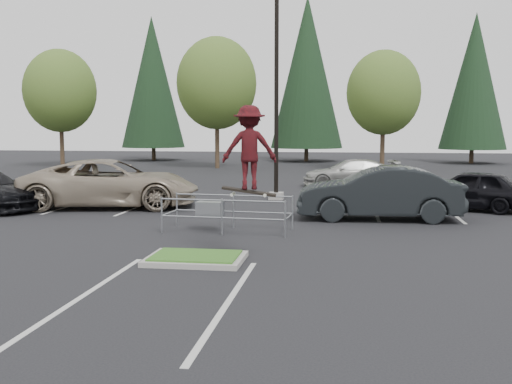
# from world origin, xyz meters

# --- Properties ---
(ground) EXTENTS (120.00, 120.00, 0.00)m
(ground) POSITION_xyz_m (0.00, 0.00, 0.00)
(ground) COLOR black
(ground) RESTS_ON ground
(grass_median) EXTENTS (2.20, 1.60, 0.16)m
(grass_median) POSITION_xyz_m (0.00, 0.00, 0.08)
(grass_median) COLOR gray
(grass_median) RESTS_ON ground
(stall_lines) EXTENTS (22.62, 17.60, 0.01)m
(stall_lines) POSITION_xyz_m (-1.35, 6.02, 0.00)
(stall_lines) COLOR #BCBCB8
(stall_lines) RESTS_ON ground
(light_pole) EXTENTS (0.70, 0.60, 10.12)m
(light_pole) POSITION_xyz_m (0.50, 12.00, 4.56)
(light_pole) COLOR gray
(light_pole) RESTS_ON ground
(decid_a) EXTENTS (5.44, 5.44, 8.91)m
(decid_a) POSITION_xyz_m (-18.01, 30.03, 5.58)
(decid_a) COLOR #38281C
(decid_a) RESTS_ON ground
(decid_b) EXTENTS (5.89, 5.89, 9.64)m
(decid_b) POSITION_xyz_m (-6.01, 30.53, 6.04)
(decid_b) COLOR #38281C
(decid_b) RESTS_ON ground
(decid_c) EXTENTS (5.12, 5.12, 8.38)m
(decid_c) POSITION_xyz_m (5.99, 29.83, 5.25)
(decid_c) COLOR #38281C
(decid_c) RESTS_ON ground
(conif_a) EXTENTS (5.72, 5.72, 13.00)m
(conif_a) POSITION_xyz_m (-14.00, 40.00, 7.10)
(conif_a) COLOR #38281C
(conif_a) RESTS_ON ground
(conif_b) EXTENTS (6.38, 6.38, 14.50)m
(conif_b) POSITION_xyz_m (0.00, 40.50, 7.85)
(conif_b) COLOR #38281C
(conif_b) RESTS_ON ground
(conif_c) EXTENTS (5.50, 5.50, 12.50)m
(conif_c) POSITION_xyz_m (14.00, 39.50, 6.85)
(conif_c) COLOR #38281C
(conif_c) RESTS_ON ground
(cart_corral) EXTENTS (3.79, 1.60, 1.05)m
(cart_corral) POSITION_xyz_m (-0.44, 4.03, 0.66)
(cart_corral) COLOR #929499
(cart_corral) RESTS_ON ground
(skateboarder) EXTENTS (1.34, 0.91, 2.07)m
(skateboarder) POSITION_xyz_m (1.20, 0.29, 2.60)
(skateboarder) COLOR black
(skateboarder) RESTS_ON ground
(car_l_tan) EXTENTS (7.08, 4.19, 1.85)m
(car_l_tan) POSITION_xyz_m (-5.52, 8.58, 0.92)
(car_l_tan) COLOR gray
(car_l_tan) RESTS_ON ground
(car_r_charc) EXTENTS (5.44, 2.06, 1.77)m
(car_r_charc) POSITION_xyz_m (4.50, 7.00, 0.89)
(car_r_charc) COLOR black
(car_r_charc) RESTS_ON ground
(car_r_black) EXTENTS (4.77, 3.30, 1.51)m
(car_r_black) POSITION_xyz_m (8.00, 9.82, 0.75)
(car_r_black) COLOR black
(car_r_black) RESTS_ON ground
(car_far_silver) EXTENTS (5.07, 2.65, 1.40)m
(car_far_silver) POSITION_xyz_m (3.71, 18.00, 0.70)
(car_far_silver) COLOR #ADADA8
(car_far_silver) RESTS_ON ground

